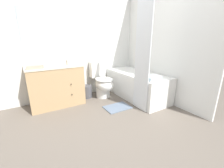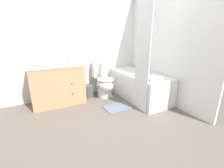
% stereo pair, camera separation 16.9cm
% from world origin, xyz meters
% --- Properties ---
extents(ground_plane, '(14.00, 14.00, 0.00)m').
position_xyz_m(ground_plane, '(0.00, 0.00, 0.00)').
color(ground_plane, '#6B6056').
extents(wall_back, '(8.00, 0.06, 2.50)m').
position_xyz_m(wall_back, '(-0.01, 1.84, 1.25)').
color(wall_back, silver).
rests_on(wall_back, ground_plane).
extents(wall_right, '(0.05, 2.82, 2.50)m').
position_xyz_m(wall_right, '(1.30, 0.91, 1.25)').
color(wall_right, silver).
rests_on(wall_right, ground_plane).
extents(vanity_cabinet, '(1.04, 0.59, 0.82)m').
position_xyz_m(vanity_cabinet, '(-0.75, 1.54, 0.42)').
color(vanity_cabinet, tan).
rests_on(vanity_cabinet, ground_plane).
extents(sink_faucet, '(0.14, 0.12, 0.12)m').
position_xyz_m(sink_faucet, '(-0.75, 1.75, 0.86)').
color(sink_faucet, silver).
rests_on(sink_faucet, vanity_cabinet).
extents(toilet, '(0.38, 0.69, 0.79)m').
position_xyz_m(toilet, '(0.25, 1.45, 0.34)').
color(toilet, white).
rests_on(toilet, ground_plane).
extents(bathtub, '(0.68, 1.58, 0.58)m').
position_xyz_m(bathtub, '(0.92, 1.03, 0.29)').
color(bathtub, white).
rests_on(bathtub, ground_plane).
extents(shower_curtain, '(0.01, 0.38, 1.95)m').
position_xyz_m(shower_curtain, '(0.57, 0.50, 0.98)').
color(shower_curtain, white).
rests_on(shower_curtain, ground_plane).
extents(wastebasket, '(0.25, 0.25, 0.28)m').
position_xyz_m(wastebasket, '(-0.09, 1.59, 0.14)').
color(wastebasket, '#4C4C51').
rests_on(wastebasket, ground_plane).
extents(tissue_box, '(0.14, 0.12, 0.11)m').
position_xyz_m(tissue_box, '(-0.44, 1.49, 0.87)').
color(tissue_box, beige).
rests_on(tissue_box, vanity_cabinet).
extents(hand_towel_folded, '(0.28, 0.13, 0.06)m').
position_xyz_m(hand_towel_folded, '(-1.09, 1.37, 0.85)').
color(hand_towel_folded, tan).
rests_on(hand_towel_folded, vanity_cabinet).
extents(bath_towel_folded, '(0.30, 0.21, 0.07)m').
position_xyz_m(bath_towel_folded, '(0.77, 0.41, 0.62)').
color(bath_towel_folded, silver).
rests_on(bath_towel_folded, bathtub).
extents(bath_mat, '(0.50, 0.35, 0.02)m').
position_xyz_m(bath_mat, '(0.22, 0.76, 0.01)').
color(bath_mat, slate).
rests_on(bath_mat, ground_plane).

